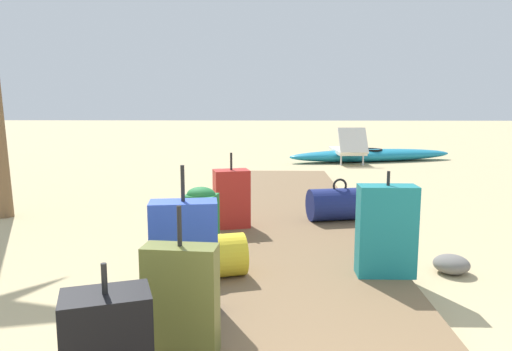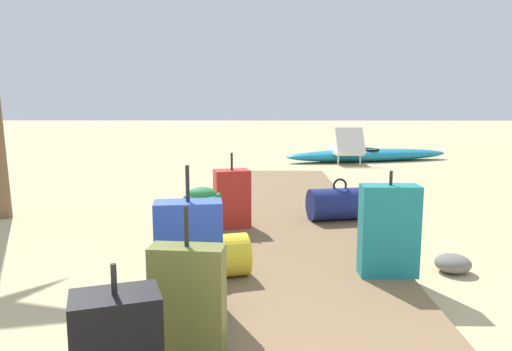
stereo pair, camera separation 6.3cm
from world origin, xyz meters
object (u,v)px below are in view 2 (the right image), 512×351
(duffel_bag_yellow, at_px, (207,257))
(suitcase_blue, at_px, (189,258))
(lounge_chair, at_px, (345,148))
(suitcase_teal, at_px, (389,230))
(duffel_bag_navy, at_px, (339,204))
(backpack_green, at_px, (203,216))
(kayak, at_px, (368,155))
(suitcase_olive, at_px, (188,301))
(suitcase_red, at_px, (232,199))

(duffel_bag_yellow, height_order, suitcase_blue, suitcase_blue)
(suitcase_blue, relative_size, lounge_chair, 0.60)
(duffel_bag_yellow, height_order, suitcase_teal, suitcase_teal)
(duffel_bag_navy, xyz_separation_m, suitcase_teal, (0.09, -1.73, 0.17))
(duffel_bag_navy, bearing_deg, duffel_bag_yellow, -125.05)
(suitcase_teal, bearing_deg, suitcase_blue, -153.54)
(backpack_green, height_order, suitcase_blue, suitcase_blue)
(suitcase_teal, xyz_separation_m, kayak, (1.51, 7.65, -0.28))
(duffel_bag_yellow, relative_size, lounge_chair, 0.45)
(suitcase_olive, distance_m, suitcase_teal, 1.79)
(backpack_green, bearing_deg, suitcase_blue, -86.51)
(suitcase_olive, relative_size, suitcase_teal, 0.99)
(suitcase_teal, bearing_deg, suitcase_red, 132.11)
(duffel_bag_yellow, xyz_separation_m, suitcase_blue, (-0.04, -0.61, 0.19))
(backpack_green, distance_m, suitcase_teal, 1.64)
(duffel_bag_yellow, xyz_separation_m, suitcase_red, (0.10, 1.49, 0.14))
(suitcase_red, xyz_separation_m, kayak, (2.78, 6.25, -0.24))
(backpack_green, bearing_deg, suitcase_teal, -24.93)
(kayak, bearing_deg, backpack_green, -113.30)
(duffel_bag_navy, distance_m, suitcase_red, 1.22)
(suitcase_blue, xyz_separation_m, lounge_chair, (2.33, 8.06, -0.11))
(suitcase_blue, height_order, lounge_chair, suitcase_blue)
(lounge_chair, relative_size, kayak, 0.39)
(suitcase_blue, height_order, kayak, suitcase_blue)
(kayak, bearing_deg, suitcase_red, -113.96)
(suitcase_red, bearing_deg, suitcase_olive, -91.53)
(backpack_green, relative_size, suitcase_blue, 0.59)
(suitcase_olive, height_order, kayak, suitcase_olive)
(suitcase_teal, bearing_deg, suitcase_olive, -138.21)
(suitcase_olive, bearing_deg, lounge_chair, 75.18)
(suitcase_olive, relative_size, suitcase_blue, 0.85)
(suitcase_olive, distance_m, kayak, 9.30)
(duffel_bag_yellow, height_order, suitcase_olive, suitcase_olive)
(lounge_chair, distance_m, kayak, 0.68)
(suitcase_blue, xyz_separation_m, kayak, (2.91, 8.35, -0.29))
(backpack_green, distance_m, lounge_chair, 7.09)
(suitcase_red, bearing_deg, lounge_chair, 69.79)
(suitcase_olive, distance_m, suitcase_red, 2.60)
(duffel_bag_navy, height_order, lounge_chair, lounge_chair)
(duffel_bag_navy, bearing_deg, backpack_green, -143.34)
(suitcase_teal, bearing_deg, backpack_green, 155.07)
(duffel_bag_yellow, bearing_deg, suitcase_red, 86.16)
(suitcase_red, relative_size, suitcase_teal, 0.98)
(duffel_bag_navy, bearing_deg, suitcase_blue, -118.33)
(duffel_bag_navy, height_order, kayak, duffel_bag_navy)
(suitcase_red, distance_m, suitcase_teal, 1.89)
(backpack_green, relative_size, suitcase_teal, 0.69)
(duffel_bag_navy, bearing_deg, suitcase_red, -164.46)
(duffel_bag_yellow, relative_size, kayak, 0.17)
(suitcase_teal, height_order, lounge_chair, suitcase_teal)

